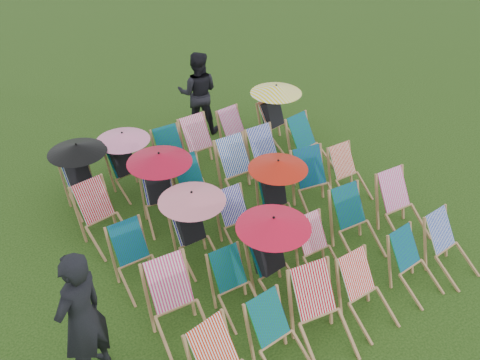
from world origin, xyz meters
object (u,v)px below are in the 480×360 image
person_rear (198,93)px  deckchair_5 (452,247)px  deckchair_29 (277,114)px  person_left (82,318)px

person_rear → deckchair_5: bearing=133.0°
deckchair_5 → deckchair_29: bearing=83.6°
deckchair_5 → person_left: bearing=162.0°
deckchair_5 → deckchair_29: (0.09, 4.58, 0.22)m
deckchair_29 → person_rear: bearing=118.6°
person_left → deckchair_29: bearing=-177.1°
deckchair_29 → person_left: size_ratio=0.66×
deckchair_29 → person_rear: 1.76m
deckchair_29 → person_left: 6.30m
deckchair_29 → person_rear: (-1.13, 1.33, 0.24)m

